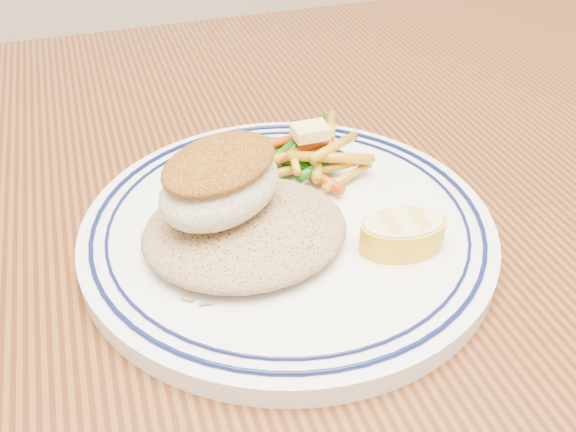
% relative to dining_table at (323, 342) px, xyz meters
% --- Properties ---
extents(dining_table, '(1.50, 0.90, 0.75)m').
position_rel_dining_table_xyz_m(dining_table, '(0.00, 0.00, 0.00)').
color(dining_table, '#46210E').
rests_on(dining_table, ground).
extents(plate, '(0.28, 0.28, 0.02)m').
position_rel_dining_table_xyz_m(plate, '(-0.02, 0.02, 0.11)').
color(plate, white).
rests_on(plate, dining_table).
extents(rice_pilaf, '(0.13, 0.12, 0.03)m').
position_rel_dining_table_xyz_m(rice_pilaf, '(-0.06, 0.00, 0.12)').
color(rice_pilaf, olive).
rests_on(rice_pilaf, plate).
extents(fish_fillet, '(0.11, 0.10, 0.04)m').
position_rel_dining_table_xyz_m(fish_fillet, '(-0.07, 0.02, 0.15)').
color(fish_fillet, beige).
rests_on(fish_fillet, rice_pilaf).
extents(vegetable_pile, '(0.10, 0.10, 0.03)m').
position_rel_dining_table_xyz_m(vegetable_pile, '(0.01, 0.07, 0.13)').
color(vegetable_pile, '#16590B').
rests_on(vegetable_pile, plate).
extents(butter_pat, '(0.03, 0.02, 0.01)m').
position_rel_dining_table_xyz_m(butter_pat, '(0.01, 0.07, 0.15)').
color(butter_pat, '#FADE7A').
rests_on(butter_pat, vegetable_pile).
extents(lemon_wedge, '(0.06, 0.06, 0.02)m').
position_rel_dining_table_xyz_m(lemon_wedge, '(0.04, -0.03, 0.12)').
color(lemon_wedge, yellow).
rests_on(lemon_wedge, plate).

